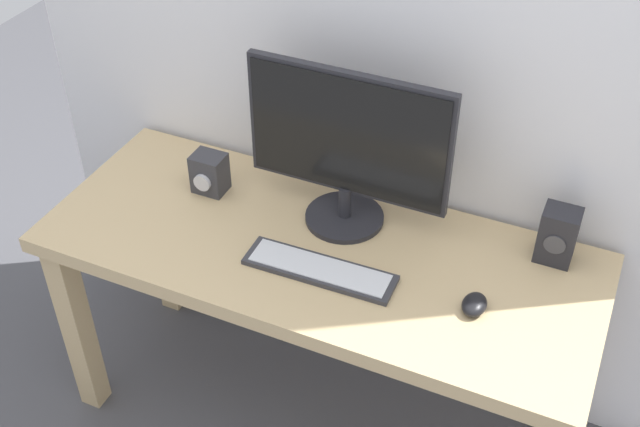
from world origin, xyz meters
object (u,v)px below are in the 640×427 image
(keyboard_primary, at_px, (320,270))
(audio_controller, at_px, (209,173))
(desk, at_px, (318,276))
(speaker_right, at_px, (558,235))
(mouse, at_px, (474,304))
(monitor, at_px, (347,145))

(keyboard_primary, bearing_deg, audio_controller, 156.32)
(desk, distance_m, keyboard_primary, 0.16)
(audio_controller, bearing_deg, speaker_right, 6.49)
(desk, xyz_separation_m, mouse, (0.46, -0.06, 0.13))
(desk, xyz_separation_m, speaker_right, (0.60, 0.22, 0.19))
(mouse, bearing_deg, keyboard_primary, -173.80)
(monitor, distance_m, audio_controller, 0.46)
(keyboard_primary, distance_m, speaker_right, 0.64)
(keyboard_primary, height_order, mouse, mouse)
(keyboard_primary, bearing_deg, speaker_right, 29.20)
(monitor, xyz_separation_m, speaker_right, (0.58, 0.07, -0.17))
(monitor, relative_size, keyboard_primary, 1.39)
(keyboard_primary, xyz_separation_m, mouse, (0.41, 0.03, 0.01))
(speaker_right, relative_size, audio_controller, 1.30)
(monitor, xyz_separation_m, audio_controller, (-0.42, -0.04, -0.19))
(speaker_right, xyz_separation_m, audio_controller, (-1.00, -0.11, -0.02))
(speaker_right, bearing_deg, desk, -159.92)
(desk, distance_m, speaker_right, 0.67)
(keyboard_primary, height_order, speaker_right, speaker_right)
(monitor, xyz_separation_m, keyboard_primary, (0.03, -0.24, -0.24))
(speaker_right, bearing_deg, mouse, -117.06)
(desk, relative_size, monitor, 2.70)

